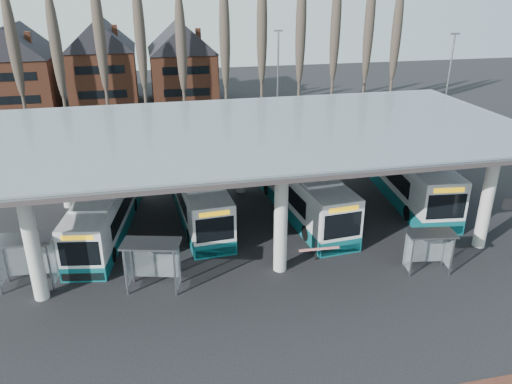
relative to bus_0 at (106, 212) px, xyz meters
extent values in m
plane|color=black|center=(9.20, -8.87, -1.42)|extent=(140.00, 140.00, 0.00)
cylinder|color=silver|center=(-2.80, -6.37, 1.58)|extent=(0.70, 0.70, 6.00)
cylinder|color=silver|center=(-2.80, 4.63, 1.58)|extent=(0.70, 0.70, 6.00)
cylinder|color=silver|center=(9.20, -6.37, 1.58)|extent=(0.70, 0.70, 6.00)
cylinder|color=silver|center=(9.20, 4.63, 1.58)|extent=(0.70, 0.70, 6.00)
cylinder|color=silver|center=(21.20, -6.37, 1.58)|extent=(0.70, 0.70, 6.00)
cylinder|color=silver|center=(21.20, 4.63, 1.58)|extent=(0.70, 0.70, 6.00)
cube|color=gray|center=(9.20, -0.87, 4.83)|extent=(32.00, 16.00, 0.12)
cube|color=silver|center=(9.20, -0.87, 4.90)|extent=(31.50, 15.50, 0.04)
cone|color=#473D33|center=(-8.80, 24.13, 5.83)|extent=(0.36, 0.36, 14.50)
ellipsoid|color=#473D33|center=(-8.80, 24.13, 7.57)|extent=(1.10, 1.10, 11.02)
cone|color=#473D33|center=(-4.80, 24.13, 5.83)|extent=(0.36, 0.36, 14.50)
ellipsoid|color=#473D33|center=(-4.80, 24.13, 7.57)|extent=(1.10, 1.10, 11.02)
cone|color=#473D33|center=(-0.80, 24.13, 5.83)|extent=(0.36, 0.36, 14.50)
ellipsoid|color=#473D33|center=(-0.80, 24.13, 7.57)|extent=(1.10, 1.10, 11.02)
cone|color=#473D33|center=(3.20, 24.13, 5.83)|extent=(0.36, 0.36, 14.50)
ellipsoid|color=#473D33|center=(3.20, 24.13, 7.57)|extent=(1.10, 1.10, 11.02)
cone|color=#473D33|center=(7.20, 24.13, 5.83)|extent=(0.36, 0.36, 14.50)
ellipsoid|color=#473D33|center=(7.20, 24.13, 7.57)|extent=(1.10, 1.10, 11.02)
cone|color=#473D33|center=(11.20, 24.13, 5.83)|extent=(0.36, 0.36, 14.50)
ellipsoid|color=#473D33|center=(11.20, 24.13, 7.57)|extent=(1.10, 1.10, 11.02)
cone|color=#473D33|center=(15.20, 24.13, 5.83)|extent=(0.36, 0.36, 14.50)
ellipsoid|color=#473D33|center=(15.20, 24.13, 7.57)|extent=(1.10, 1.10, 11.02)
cone|color=#473D33|center=(19.20, 24.13, 5.83)|extent=(0.36, 0.36, 14.50)
ellipsoid|color=#473D33|center=(19.20, 24.13, 7.57)|extent=(1.10, 1.10, 11.02)
cone|color=#473D33|center=(23.20, 24.13, 5.83)|extent=(0.36, 0.36, 14.50)
ellipsoid|color=#473D33|center=(23.20, 24.13, 7.57)|extent=(1.10, 1.10, 11.02)
cone|color=#473D33|center=(27.20, 24.13, 5.83)|extent=(0.36, 0.36, 14.50)
ellipsoid|color=#473D33|center=(27.20, 24.13, 7.57)|extent=(1.10, 1.10, 11.02)
cone|color=#473D33|center=(31.20, 24.13, 5.83)|extent=(0.36, 0.36, 14.50)
ellipsoid|color=#473D33|center=(31.20, 24.13, 7.57)|extent=(1.10, 1.10, 11.02)
cube|color=brown|center=(-11.30, 35.13, 2.08)|extent=(8.00, 10.00, 7.00)
pyramid|color=black|center=(-11.30, 35.13, 9.08)|extent=(8.30, 10.30, 3.50)
cube|color=brown|center=(-1.80, 35.13, 2.08)|extent=(8.00, 10.00, 7.00)
pyramid|color=black|center=(-1.80, 35.13, 9.08)|extent=(8.30, 10.30, 3.50)
cube|color=brown|center=(7.70, 35.13, 2.08)|extent=(8.00, 10.00, 7.00)
pyramid|color=black|center=(7.70, 35.13, 9.08)|extent=(8.30, 10.30, 3.50)
cylinder|color=slate|center=(15.20, 17.13, 3.58)|extent=(0.16, 0.16, 10.00)
cube|color=slate|center=(15.20, 17.13, 8.68)|extent=(0.80, 0.15, 0.15)
cylinder|color=slate|center=(29.20, 11.13, 3.58)|extent=(0.16, 0.16, 10.00)
cube|color=slate|center=(29.20, 11.13, 8.68)|extent=(0.80, 0.15, 0.15)
cube|color=white|center=(-0.01, -0.07, 0.20)|extent=(4.14, 11.10, 2.53)
cube|color=#0C555B|center=(-0.01, -0.07, -1.02)|extent=(4.16, 11.12, 0.81)
cube|color=white|center=(-0.01, -0.07, 1.52)|extent=(3.16, 6.78, 0.16)
cube|color=black|center=(0.07, 0.38, 0.29)|extent=(3.65, 8.11, 1.00)
cube|color=black|center=(-0.94, -5.40, 0.25)|extent=(2.01, 0.40, 1.36)
cube|color=black|center=(0.92, 5.26, 0.29)|extent=(1.94, 0.39, 1.09)
cube|color=#D59A0B|center=(-0.94, -5.40, 1.15)|extent=(1.60, 0.32, 0.27)
cube|color=black|center=(-0.94, -5.39, -1.11)|extent=(2.17, 0.45, 0.45)
cylinder|color=black|center=(-1.63, -3.28, -0.99)|extent=(0.40, 0.90, 0.87)
cylinder|color=black|center=(0.43, -3.64, -0.99)|extent=(0.40, 0.90, 0.87)
cylinder|color=black|center=(-0.50, 3.23, -0.99)|extent=(0.40, 0.90, 0.87)
cylinder|color=black|center=(1.56, 2.87, -0.99)|extent=(0.40, 0.90, 0.87)
cube|color=white|center=(5.68, 1.26, 0.28)|extent=(3.13, 11.50, 2.65)
cube|color=#0C555B|center=(5.68, 1.26, -1.00)|extent=(3.15, 11.52, 0.85)
cube|color=white|center=(5.68, 1.26, 1.65)|extent=(2.60, 6.95, 0.17)
cube|color=black|center=(5.65, 1.74, 0.38)|extent=(2.97, 8.33, 1.04)
cube|color=black|center=(6.04, -4.39, 0.33)|extent=(2.13, 0.19, 1.42)
cube|color=black|center=(5.32, 6.92, 0.38)|extent=(2.05, 0.19, 1.14)
cube|color=#D59A0B|center=(6.04, -4.39, 1.28)|extent=(1.69, 0.15, 0.28)
cube|color=black|center=(6.04, -4.38, -1.09)|extent=(2.30, 0.22, 0.47)
cylinder|color=black|center=(4.82, -2.40, -0.97)|extent=(0.32, 0.92, 0.91)
cylinder|color=black|center=(7.00, -2.26, -0.97)|extent=(0.32, 0.92, 0.91)
cylinder|color=black|center=(4.38, 4.50, -0.97)|extent=(0.32, 0.92, 0.91)
cylinder|color=black|center=(6.56, 4.64, -0.97)|extent=(0.32, 0.92, 0.91)
cube|color=white|center=(12.42, 0.30, 0.37)|extent=(3.57, 12.16, 2.80)
cube|color=#0C555B|center=(12.42, 0.30, -0.98)|extent=(3.59, 12.18, 0.90)
cube|color=white|center=(12.42, 0.30, 1.82)|extent=(2.90, 7.36, 0.18)
cube|color=black|center=(12.38, 0.80, 0.47)|extent=(3.32, 8.82, 1.10)
cube|color=black|center=(12.94, -5.65, 0.42)|extent=(2.24, 0.25, 1.50)
cube|color=black|center=(11.91, 6.25, 0.47)|extent=(2.16, 0.25, 1.20)
cube|color=#D59A0B|center=(12.94, -5.65, 1.42)|extent=(1.78, 0.20, 0.30)
cube|color=black|center=(12.94, -5.64, -1.08)|extent=(2.42, 0.29, 0.50)
cylinder|color=black|center=(11.60, -3.58, -0.95)|extent=(0.36, 0.98, 0.96)
cylinder|color=black|center=(13.90, -3.38, -0.95)|extent=(0.36, 0.98, 0.96)
cylinder|color=black|center=(10.97, 3.68, -0.95)|extent=(0.36, 0.98, 0.96)
cylinder|color=black|center=(13.27, 3.88, -0.95)|extent=(0.36, 0.98, 0.96)
cube|color=white|center=(20.49, 1.44, 0.48)|extent=(4.13, 12.93, 2.96)
cube|color=#0C555B|center=(20.49, 1.44, -0.95)|extent=(4.15, 12.95, 0.95)
cube|color=white|center=(20.49, 1.44, 2.02)|extent=(3.28, 7.85, 0.19)
cube|color=black|center=(20.55, 1.97, 0.59)|extent=(3.76, 9.40, 1.16)
cube|color=black|center=(19.77, -4.85, 0.53)|extent=(2.37, 0.33, 1.59)
cube|color=black|center=(21.21, 7.73, 0.59)|extent=(2.29, 0.32, 1.27)
cube|color=#D59A0B|center=(19.77, -4.85, 1.59)|extent=(1.88, 0.27, 0.32)
cube|color=black|center=(19.77, -4.83, -1.05)|extent=(2.56, 0.38, 0.53)
cylinder|color=black|center=(18.82, -2.41, -0.92)|extent=(0.41, 1.04, 1.02)
cylinder|color=black|center=(21.25, -2.69, -0.92)|extent=(0.41, 1.04, 1.02)
cylinder|color=black|center=(19.70, 5.26, -0.92)|extent=(0.41, 1.04, 1.02)
cylinder|color=black|center=(22.13, 4.99, -0.92)|extent=(0.41, 1.04, 1.02)
cube|color=gray|center=(-2.33, -5.85, -0.12)|extent=(0.09, 0.09, 2.60)
cube|color=gray|center=(-4.72, -4.50, -0.12)|extent=(0.09, 0.09, 2.60)
cube|color=gray|center=(-2.24, -4.71, -0.12)|extent=(0.09, 0.09, 2.60)
cube|color=gray|center=(-3.53, -5.18, 1.23)|extent=(3.03, 1.70, 0.10)
cube|color=silver|center=(-3.48, -4.55, -0.07)|extent=(2.49, 0.25, 2.08)
cube|color=silver|center=(-2.23, -5.29, -0.07)|extent=(0.14, 1.14, 2.08)
cube|color=gray|center=(1.29, -6.98, -0.17)|extent=(0.10, 0.10, 2.50)
cube|color=gray|center=(3.62, -7.59, -0.17)|extent=(0.10, 0.10, 2.50)
cube|color=gray|center=(1.57, -5.92, -0.17)|extent=(0.10, 0.10, 2.50)
cube|color=gray|center=(3.89, -6.52, -0.17)|extent=(0.10, 0.10, 2.50)
cube|color=gray|center=(2.59, -6.75, 1.13)|extent=(3.07, 2.07, 0.10)
cube|color=silver|center=(2.74, -6.17, -0.12)|extent=(2.34, 0.65, 2.00)
cube|color=silver|center=(1.38, -6.44, -0.12)|extent=(0.32, 1.08, 2.00)
cube|color=silver|center=(3.80, -7.07, -0.12)|extent=(0.32, 1.08, 2.00)
cube|color=gray|center=(15.63, -8.54, -0.32)|extent=(0.08, 0.08, 2.22)
cube|color=gray|center=(17.73, -8.87, -0.32)|extent=(0.08, 0.08, 2.22)
cube|color=gray|center=(15.78, -7.58, -0.32)|extent=(0.08, 0.08, 2.22)
cube|color=gray|center=(17.88, -7.90, -0.32)|extent=(0.08, 0.08, 2.22)
cube|color=gray|center=(16.76, -8.22, 0.83)|extent=(2.64, 1.61, 0.09)
cube|color=silver|center=(16.84, -7.70, -0.27)|extent=(2.11, 0.36, 1.77)
cube|color=silver|center=(15.66, -8.05, -0.27)|extent=(0.18, 0.97, 1.77)
cube|color=silver|center=(17.85, -8.39, -0.27)|extent=(0.18, 0.97, 1.77)
cube|color=black|center=(11.39, -5.85, -0.87)|extent=(0.08, 0.08, 1.12)
cube|color=red|center=(11.39, -6.36, -0.46)|extent=(2.24, 0.20, 0.10)
camera|label=1|loc=(2.98, -28.55, 12.84)|focal=35.00mm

